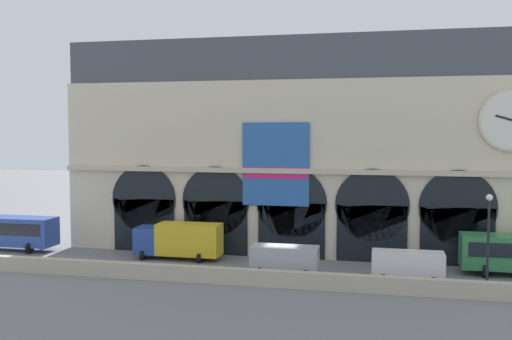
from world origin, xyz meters
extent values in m
plane|color=slate|center=(0.00, 0.00, 0.00)|extent=(200.00, 200.00, 0.00)
cube|color=#B2A891|center=(0.00, -4.47, 0.59)|extent=(90.00, 0.70, 1.18)
cube|color=beige|center=(0.00, 7.88, 7.75)|extent=(42.52, 5.75, 15.50)
cube|color=#424751|center=(0.00, 8.18, 17.45)|extent=(42.52, 5.15, 3.89)
cube|color=black|center=(-13.71, 4.95, 2.42)|extent=(5.86, 0.20, 4.85)
cylinder|color=black|center=(-13.71, 4.95, 4.85)|extent=(6.17, 0.20, 6.17)
cube|color=black|center=(-6.86, 4.95, 2.42)|extent=(5.86, 0.20, 4.85)
cylinder|color=black|center=(-6.86, 4.95, 4.85)|extent=(6.17, 0.20, 6.17)
cube|color=black|center=(0.00, 4.95, 2.42)|extent=(5.86, 0.20, 4.85)
cylinder|color=black|center=(0.00, 4.95, 4.85)|extent=(6.17, 0.20, 6.17)
cube|color=black|center=(6.86, 4.95, 2.42)|extent=(5.86, 0.20, 4.85)
cylinder|color=black|center=(6.86, 4.95, 4.85)|extent=(6.17, 0.20, 6.17)
cube|color=black|center=(13.71, 4.95, 2.42)|extent=(5.86, 0.20, 4.85)
cylinder|color=black|center=(13.71, 4.95, 4.85)|extent=(6.17, 0.20, 6.17)
cylinder|color=beige|center=(17.58, 4.85, 11.94)|extent=(4.97, 0.25, 4.97)
cylinder|color=silver|center=(17.58, 4.73, 11.94)|extent=(4.60, 0.06, 4.60)
cube|color=black|center=(16.97, 4.67, 12.12)|extent=(1.26, 0.04, 0.51)
cube|color=#2659A5|center=(-1.39, 4.83, 8.20)|extent=(5.86, 0.12, 7.22)
cube|color=#DB1E66|center=(-1.39, 4.75, 7.44)|extent=(5.63, 0.04, 0.95)
cube|color=#C0B49A|center=(0.00, 4.85, 7.63)|extent=(42.52, 0.50, 0.44)
cube|color=#28479E|center=(-27.25, 2.73, 1.80)|extent=(11.00, 2.50, 2.60)
cylinder|color=black|center=(-23.40, 1.60, 0.50)|extent=(0.28, 1.00, 1.00)
cylinder|color=black|center=(-23.40, 3.85, 0.50)|extent=(0.28, 1.00, 1.00)
cube|color=#28479E|center=(-12.24, 2.48, 1.57)|extent=(2.00, 2.30, 2.30)
cube|color=gold|center=(-8.49, 2.48, 1.77)|extent=(5.50, 2.30, 2.70)
cylinder|color=black|center=(-12.34, 1.44, 0.42)|extent=(0.28, 0.84, 0.84)
cylinder|color=black|center=(-12.34, 3.51, 0.42)|extent=(0.28, 0.84, 0.84)
cylinder|color=black|center=(-7.24, 1.44, 0.42)|extent=(0.28, 0.84, 0.84)
cylinder|color=black|center=(-7.24, 3.51, 0.42)|extent=(0.28, 0.84, 0.84)
cube|color=#ADB2B7|center=(0.40, -0.74, 1.27)|extent=(5.20, 2.00, 1.86)
cylinder|color=black|center=(-1.37, -1.64, 0.34)|extent=(0.28, 0.68, 0.68)
cylinder|color=black|center=(-1.37, 0.16, 0.34)|extent=(0.28, 0.68, 0.68)
cylinder|color=black|center=(2.16, -1.64, 0.34)|extent=(0.28, 0.68, 0.68)
cylinder|color=black|center=(2.16, 0.16, 0.34)|extent=(0.28, 0.68, 0.68)
cube|color=white|center=(9.61, -0.82, 1.27)|extent=(5.20, 2.00, 1.86)
cylinder|color=black|center=(7.85, -1.72, 0.34)|extent=(0.28, 0.68, 0.68)
cylinder|color=black|center=(7.85, 0.08, 0.34)|extent=(0.28, 0.68, 0.68)
cylinder|color=black|center=(11.38, -1.72, 0.34)|extent=(0.28, 0.68, 0.68)
cylinder|color=black|center=(11.38, 0.08, 0.34)|extent=(0.28, 0.68, 0.68)
cylinder|color=black|center=(15.34, 1.51, 0.50)|extent=(0.28, 1.00, 1.00)
cylinder|color=black|center=(15.34, 3.76, 0.50)|extent=(0.28, 1.00, 1.00)
cylinder|color=black|center=(14.66, -3.67, 3.25)|extent=(0.16, 0.16, 6.50)
sphere|color=#F2EDCC|center=(14.66, -3.67, 6.68)|extent=(0.44, 0.44, 0.44)
camera|label=1|loc=(7.80, -44.19, 11.14)|focal=40.48mm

